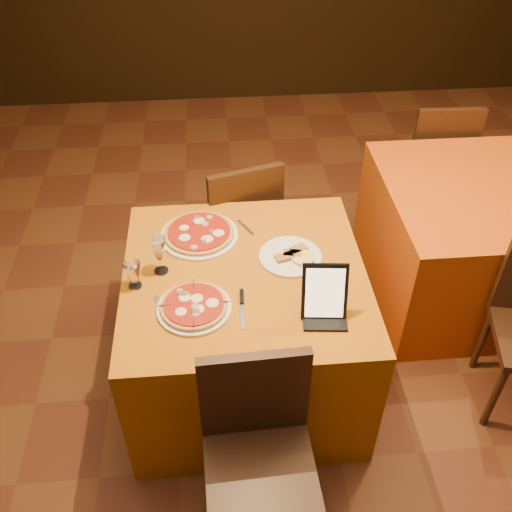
{
  "coord_description": "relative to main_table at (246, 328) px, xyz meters",
  "views": [
    {
      "loc": [
        -0.14,
        -1.82,
        2.48
      ],
      "look_at": [
        0.02,
        0.07,
        0.86
      ],
      "focal_mm": 40.0,
      "sensor_mm": 36.0,
      "label": 1
    }
  ],
  "objects": [
    {
      "name": "fork_far",
      "position": [
        0.03,
        0.33,
        0.38
      ],
      "size": [
        0.08,
        0.13,
        0.01
      ],
      "primitive_type": "cube",
      "rotation": [
        0.0,
        0.0,
        2.09
      ],
      "color": "#B8BAC0",
      "rests_on": "main_table"
    },
    {
      "name": "main_table",
      "position": [
        0.0,
        0.0,
        0.0
      ],
      "size": [
        1.1,
        1.1,
        0.75
      ],
      "primitive_type": "cube",
      "color": "#B1630B",
      "rests_on": "floor"
    },
    {
      "name": "chair_main_near",
      "position": [
        0.0,
        -0.81,
        0.08
      ],
      "size": [
        0.43,
        0.43,
        0.91
      ],
      "primitive_type": null,
      "rotation": [
        0.0,
        0.0,
        0.04
      ],
      "color": "black",
      "rests_on": "floor"
    },
    {
      "name": "tablet",
      "position": [
        0.31,
        -0.28,
        0.49
      ],
      "size": [
        0.2,
        0.12,
        0.23
      ],
      "primitive_type": "cube",
      "rotation": [
        -0.35,
        0.0,
        -0.1
      ],
      "color": "black",
      "rests_on": "main_table"
    },
    {
      "name": "knife",
      "position": [
        -0.03,
        -0.25,
        0.38
      ],
      "size": [
        0.03,
        0.2,
        0.01
      ],
      "primitive_type": "cube",
      "rotation": [
        0.0,
        0.0,
        1.52
      ],
      "color": "#BDBBC2",
      "rests_on": "main_table"
    },
    {
      "name": "chair_side_far",
      "position": [
        1.37,
        1.38,
        0.08
      ],
      "size": [
        0.44,
        0.44,
        0.91
      ],
      "primitive_type": null,
      "rotation": [
        0.0,
        0.0,
        3.09
      ],
      "color": "black",
      "rests_on": "floor"
    },
    {
      "name": "water_glass",
      "position": [
        -0.49,
        -0.05,
        0.44
      ],
      "size": [
        0.09,
        0.09,
        0.13
      ],
      "primitive_type": null,
      "rotation": [
        0.0,
        0.0,
        -0.36
      ],
      "color": "white",
      "rests_on": "main_table"
    },
    {
      "name": "side_table",
      "position": [
        1.37,
        0.57,
        0.0
      ],
      "size": [
        1.1,
        1.1,
        0.75
      ],
      "primitive_type": "cube",
      "color": "#C44C0C",
      "rests_on": "floor"
    },
    {
      "name": "cutlet_dish",
      "position": [
        0.22,
        0.08,
        0.39
      ],
      "size": [
        0.29,
        0.29,
        0.03
      ],
      "rotation": [
        0.0,
        0.0,
        0.0
      ],
      "color": "white",
      "rests_on": "main_table"
    },
    {
      "name": "floor",
      "position": [
        0.03,
        -0.09,
        -0.38
      ],
      "size": [
        6.0,
        7.0,
        0.01
      ],
      "primitive_type": "cube",
      "color": "#5E2D19",
      "rests_on": "ground"
    },
    {
      "name": "wine_glass",
      "position": [
        -0.38,
        0.04,
        0.47
      ],
      "size": [
        0.11,
        0.11,
        0.19
      ],
      "primitive_type": null,
      "rotation": [
        0.0,
        0.0,
        -0.38
      ],
      "color": "#EBC585",
      "rests_on": "main_table"
    },
    {
      "name": "chair_main_far",
      "position": [
        0.0,
        0.78,
        0.08
      ],
      "size": [
        0.45,
        0.45,
        0.91
      ],
      "primitive_type": null,
      "rotation": [
        0.0,
        0.0,
        3.42
      ],
      "color": "black",
      "rests_on": "floor"
    },
    {
      "name": "pizza_near",
      "position": [
        -0.23,
        -0.21,
        0.39
      ],
      "size": [
        0.31,
        0.31,
        0.03
      ],
      "rotation": [
        0.0,
        0.0,
        -0.14
      ],
      "color": "white",
      "rests_on": "main_table"
    },
    {
      "name": "pizza_far",
      "position": [
        -0.2,
        0.28,
        0.39
      ],
      "size": [
        0.38,
        0.38,
        0.03
      ],
      "rotation": [
        0.0,
        0.0,
        -0.15
      ],
      "color": "white",
      "rests_on": "main_table"
    },
    {
      "name": "fork_near",
      "position": [
        -0.37,
        -0.21,
        0.38
      ],
      "size": [
        0.06,
        0.18,
        0.01
      ],
      "primitive_type": "cube",
      "rotation": [
        0.0,
        0.0,
        1.81
      ],
      "color": "#AEB0B5",
      "rests_on": "main_table"
    }
  ]
}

